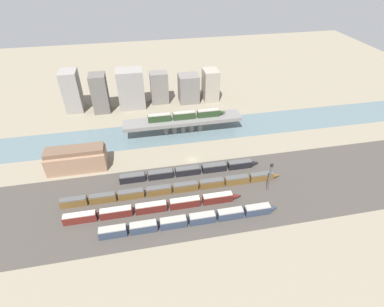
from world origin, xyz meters
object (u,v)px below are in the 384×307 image
at_px(train_yard_outer, 191,170).
at_px(signal_tower, 269,177).
at_px(train_yard_near, 191,220).
at_px(warehouse_building, 76,159).
at_px(train_on_bridge, 187,115).
at_px(train_yard_mid, 155,207).
at_px(train_yard_far, 175,188).

relative_size(train_yard_outer, signal_tower, 4.64).
bearing_deg(train_yard_near, warehouse_building, 136.31).
height_order(train_yard_near, train_yard_outer, train_yard_near).
height_order(train_on_bridge, train_yard_mid, train_on_bridge).
xyz_separation_m(warehouse_building, signal_tower, (77.34, -30.07, 1.70)).
bearing_deg(train_on_bridge, train_yard_near, -98.98).
relative_size(train_on_bridge, train_yard_far, 0.46).
bearing_deg(train_yard_mid, train_yard_near, -35.56).
height_order(train_yard_far, signal_tower, signal_tower).
relative_size(train_yard_far, train_yard_outer, 1.45).
bearing_deg(signal_tower, train_yard_far, 170.45).
relative_size(warehouse_building, signal_tower, 1.89).
relative_size(train_yard_mid, train_yard_outer, 1.09).
height_order(train_on_bridge, train_yard_near, train_on_bridge).
distance_m(train_on_bridge, signal_tower, 56.63).
bearing_deg(train_yard_outer, train_on_bridge, 82.50).
distance_m(train_yard_near, signal_tower, 36.14).
bearing_deg(train_yard_outer, train_yard_near, -100.84).
bearing_deg(train_on_bridge, signal_tower, -64.80).
bearing_deg(train_on_bridge, train_yard_outer, -97.50).
bearing_deg(train_on_bridge, train_yard_mid, -112.44).
xyz_separation_m(train_yard_far, warehouse_building, (-40.17, 23.81, 3.21)).
relative_size(train_yard_far, signal_tower, 6.73).
xyz_separation_m(train_on_bridge, signal_tower, (24.08, -51.17, -2.95)).
relative_size(train_on_bridge, signal_tower, 3.07).
bearing_deg(signal_tower, train_yard_near, -161.49).
height_order(train_yard_far, train_yard_outer, train_yard_far).
distance_m(train_on_bridge, train_yard_outer, 36.12).
bearing_deg(train_yard_mid, warehouse_building, 133.59).
xyz_separation_m(train_yard_outer, signal_tower, (28.67, -16.23, 4.97)).
bearing_deg(train_yard_far, warehouse_building, 149.34).
bearing_deg(train_yard_outer, warehouse_building, 164.13).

